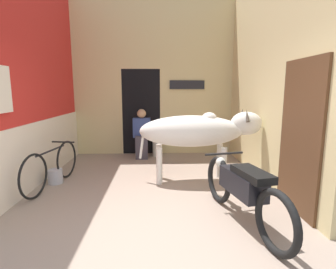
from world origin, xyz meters
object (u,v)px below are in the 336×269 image
(shopkeeper_seated, at_px, (142,132))
(plastic_stool, at_px, (157,147))
(bicycle, at_px, (52,166))
(bucket, at_px, (55,176))
(cow, at_px, (199,131))
(motorcycle_near, at_px, (242,189))

(shopkeeper_seated, relative_size, plastic_stool, 2.58)
(bicycle, xyz_separation_m, shopkeeper_seated, (1.46, 1.92, 0.28))
(shopkeeper_seated, height_order, bucket, shopkeeper_seated)
(cow, relative_size, bicycle, 1.30)
(cow, xyz_separation_m, shopkeeper_seated, (-1.15, 1.71, -0.29))
(bucket, bearing_deg, shopkeeper_seated, 50.24)
(plastic_stool, bearing_deg, bicycle, -131.35)
(shopkeeper_seated, height_order, plastic_stool, shopkeeper_seated)
(motorcycle_near, relative_size, plastic_stool, 4.25)
(cow, bearing_deg, plastic_stool, 112.31)
(cow, xyz_separation_m, motorcycle_near, (0.31, -1.62, -0.48))
(bucket, bearing_deg, plastic_stool, 46.23)
(bicycle, xyz_separation_m, bucket, (-0.02, 0.15, -0.24))
(plastic_stool, bearing_deg, bucket, -133.77)
(plastic_stool, height_order, bucket, plastic_stool)
(bicycle, relative_size, shopkeeper_seated, 1.42)
(cow, distance_m, shopkeeper_seated, 2.08)
(motorcycle_near, relative_size, shopkeeper_seated, 1.64)
(motorcycle_near, bearing_deg, shopkeeper_seated, 113.72)
(plastic_stool, bearing_deg, cow, -67.69)
(bicycle, relative_size, bucket, 6.69)
(bicycle, xyz_separation_m, plastic_stool, (1.84, 2.09, -0.12))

